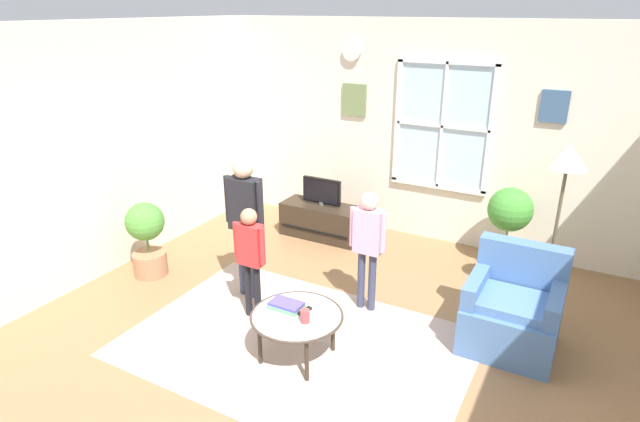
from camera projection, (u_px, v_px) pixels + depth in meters
name	position (u px, v px, depth m)	size (l,w,h in m)	color
ground_plane	(304.00, 364.00, 4.38)	(6.06, 6.54, 0.02)	olive
back_wall	(430.00, 133.00, 6.35)	(5.46, 0.17, 2.65)	beige
side_wall_left	(57.00, 165.00, 5.14)	(0.12, 5.94, 2.65)	beige
area_rug	(297.00, 344.00, 4.62)	(2.92, 1.99, 0.01)	tan
tv_stand	(322.00, 221.00, 6.70)	(1.03, 0.43, 0.43)	#2D2319
television	(322.00, 191.00, 6.56)	(0.51, 0.08, 0.35)	#4C4C4C
armchair	(513.00, 311.00, 4.52)	(0.76, 0.74, 0.87)	#476B9E
coffee_table	(297.00, 317.00, 4.32)	(0.77, 0.77, 0.41)	#99B2B7
book_stack	(286.00, 305.00, 4.40)	(0.27, 0.17, 0.05)	#6FB473
cup	(305.00, 316.00, 4.20)	(0.08, 0.08, 0.11)	#BF3F3F
remote_near_books	(305.00, 311.00, 4.35)	(0.04, 0.14, 0.02)	black
person_pink_shirt	(368.00, 238.00, 4.90)	(0.36, 0.16, 1.20)	#333851
person_black_shirt	(245.00, 212.00, 5.08)	(0.44, 0.20, 1.46)	#333851
person_red_shirt	(251.00, 251.00, 4.79)	(0.33, 0.15, 1.10)	black
potted_plant_by_window	(509.00, 221.00, 5.80)	(0.48, 0.48, 0.94)	silver
potted_plant_corner	(147.00, 236.00, 5.67)	(0.41, 0.41, 0.83)	#9E6B4C
floor_lamp	(565.00, 175.00, 4.51)	(0.32, 0.32, 1.70)	black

